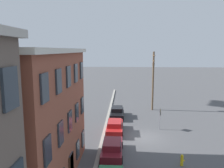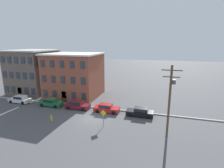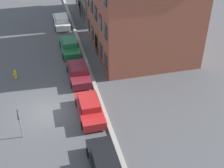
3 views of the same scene
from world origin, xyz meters
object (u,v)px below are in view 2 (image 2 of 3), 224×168
at_px(car_red, 106,108).
at_px(fire_hydrant, 51,118).
at_px(car_black, 140,112).
at_px(car_green, 51,102).
at_px(car_maroon, 77,105).
at_px(utility_pole, 170,98).
at_px(car_white, 20,99).
at_px(caution_sign, 103,115).

height_order(car_red, fire_hydrant, car_red).
height_order(car_red, car_black, same).
xyz_separation_m(car_green, car_red, (11.09, 0.12, 0.00)).
relative_size(car_maroon, utility_pole, 0.48).
distance_m(car_white, utility_pole, 29.06).
xyz_separation_m(car_maroon, caution_sign, (6.86, -5.33, 1.00)).
distance_m(car_white, car_black, 24.06).
xyz_separation_m(car_green, utility_pole, (21.14, -5.43, 4.42)).
bearing_deg(utility_pole, car_maroon, 160.48).
distance_m(car_white, fire_hydrant, 12.54).
bearing_deg(car_maroon, caution_sign, -37.81).
xyz_separation_m(car_red, utility_pole, (10.05, -5.55, 4.42)).
bearing_deg(car_white, fire_hydrant, -26.73).
bearing_deg(utility_pole, caution_sign, 178.63).
height_order(car_black, utility_pole, utility_pole).
bearing_deg(caution_sign, car_black, 48.95).
bearing_deg(car_green, caution_sign, -22.86).
bearing_deg(car_black, car_white, -179.68).
bearing_deg(car_red, utility_pole, -28.92).
xyz_separation_m(car_maroon, fire_hydrant, (-1.42, -5.83, -0.27)).
relative_size(car_black, utility_pole, 0.48).
xyz_separation_m(car_black, caution_sign, (-4.59, -5.27, 1.00)).
xyz_separation_m(car_black, fire_hydrant, (-12.87, -5.77, -0.27)).
bearing_deg(utility_pole, car_red, 151.08).
xyz_separation_m(car_white, fire_hydrant, (11.19, -5.64, -0.27)).
bearing_deg(fire_hydrant, caution_sign, 3.48).
distance_m(caution_sign, fire_hydrant, 8.39).
bearing_deg(car_white, car_maroon, 0.87).
distance_m(car_green, car_red, 11.09).
height_order(car_white, utility_pole, utility_pole).
height_order(car_maroon, fire_hydrant, car_maroon).
bearing_deg(car_green, car_white, -179.26).
bearing_deg(fire_hydrant, utility_pole, 0.99).
relative_size(car_white, caution_sign, 1.69).
bearing_deg(car_black, utility_pole, -52.77).
bearing_deg(car_maroon, car_white, -179.13).
height_order(car_red, caution_sign, caution_sign).
bearing_deg(car_white, car_black, 0.32).
relative_size(car_red, fire_hydrant, 4.58).
distance_m(car_red, caution_sign, 5.59).
bearing_deg(car_green, car_maroon, 1.04).
relative_size(car_maroon, fire_hydrant, 4.58).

